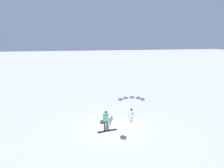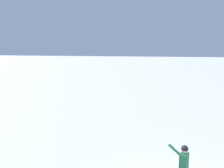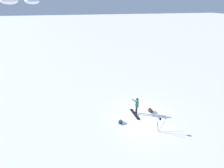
{
  "view_description": "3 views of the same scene",
  "coord_description": "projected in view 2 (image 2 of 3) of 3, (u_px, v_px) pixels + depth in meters",
  "views": [
    {
      "loc": [
        -15.17,
        4.39,
        7.39
      ],
      "look_at": [
        -3.91,
        1.2,
        4.83
      ],
      "focal_mm": 31.18,
      "sensor_mm": 36.0,
      "label": 1
    },
    {
      "loc": [
        -0.87,
        -6.77,
        4.98
      ],
      "look_at": [
        -2.91,
        0.86,
        3.74
      ],
      "focal_mm": 35.3,
      "sensor_mm": 36.0,
      "label": 2
    },
    {
      "loc": [
        -5.41,
        -10.21,
        9.37
      ],
      "look_at": [
        -2.66,
        0.78,
        3.46
      ],
      "focal_mm": 24.84,
      "sensor_mm": 36.0,
      "label": 3
    }
  ],
  "objects": [
    {
      "name": "snowboarder",
      "position": [
        184.0,
        164.0,
        7.6
      ],
      "size": [
        0.75,
        0.46,
        1.78
      ],
      "color": "black",
      "rests_on": "ground_plane"
    }
  ]
}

